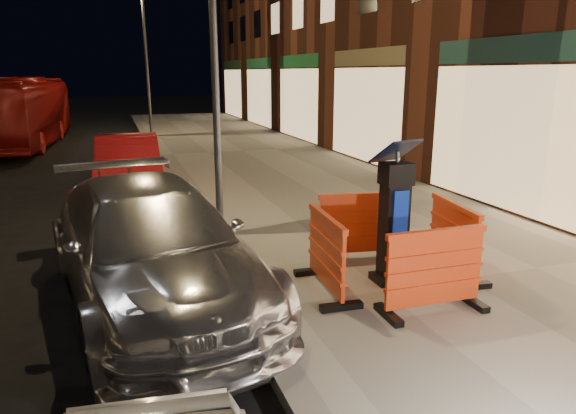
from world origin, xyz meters
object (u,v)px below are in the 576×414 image
object	(u,v)px
barrier_front	(434,271)
car_silver	(155,300)
parking_kiosk	(394,217)
barrier_back	(360,226)
bus_doubledecker	(26,146)
barrier_kerbside	(326,253)
barrier_bldgside	(453,238)
car_red	(131,191)

from	to	relation	value
barrier_front	car_silver	world-z (taller)	barrier_front
parking_kiosk	barrier_front	size ratio (longest dim) A/B	1.40
barrier_front	parking_kiosk	bearing A→B (deg)	90.96
barrier_back	car_silver	bearing A→B (deg)	-167.42
parking_kiosk	barrier_back	size ratio (longest dim) A/B	1.40
parking_kiosk	bus_doubledecker	distance (m)	18.43
parking_kiosk	bus_doubledecker	bearing A→B (deg)	117.34
barrier_kerbside	parking_kiosk	bearing A→B (deg)	-86.04
barrier_back	barrier_bldgside	xyz separation A→B (m)	(0.95, -0.95, 0.00)
parking_kiosk	car_red	world-z (taller)	parking_kiosk
barrier_bldgside	bus_doubledecker	bearing A→B (deg)	32.04
bus_doubledecker	barrier_bldgside	bearing A→B (deg)	-62.08
barrier_front	bus_doubledecker	world-z (taller)	bus_doubledecker
car_silver	car_red	bearing A→B (deg)	81.32
barrier_kerbside	barrier_bldgside	xyz separation A→B (m)	(1.90, 0.00, 0.00)
barrier_front	car_silver	xyz separation A→B (m)	(-3.04, 1.71, -0.65)
barrier_front	bus_doubledecker	size ratio (longest dim) A/B	0.13
car_silver	car_red	distance (m)	6.62
parking_kiosk	barrier_front	world-z (taller)	parking_kiosk
barrier_bldgside	barrier_back	bearing A→B (deg)	52.96
barrier_kerbside	barrier_front	bearing A→B (deg)	-131.04
barrier_kerbside	car_red	xyz separation A→B (m)	(-2.13, 7.38, -0.65)
parking_kiosk	barrier_kerbside	world-z (taller)	parking_kiosk
barrier_back	barrier_bldgside	world-z (taller)	same
bus_doubledecker	car_red	bearing A→B (deg)	-65.76
barrier_back	car_red	bearing A→B (deg)	124.57
barrier_bldgside	bus_doubledecker	distance (m)	18.78
barrier_front	barrier_back	bearing A→B (deg)	90.96
car_red	bus_doubledecker	bearing A→B (deg)	111.94
barrier_kerbside	car_silver	distance (m)	2.32
barrier_back	parking_kiosk	bearing A→B (deg)	-81.04
barrier_front	car_red	distance (m)	8.91
barrier_front	car_red	xyz separation A→B (m)	(-3.08, 8.33, -0.65)
car_red	bus_doubledecker	distance (m)	10.41
barrier_back	car_silver	world-z (taller)	barrier_back
barrier_back	barrier_bldgside	size ratio (longest dim) A/B	1.00
parking_kiosk	car_red	distance (m)	8.07
barrier_front	car_silver	size ratio (longest dim) A/B	0.25
barrier_kerbside	bus_doubledecker	distance (m)	18.09
barrier_front	barrier_bldgside	size ratio (longest dim) A/B	1.00
barrier_front	barrier_back	world-z (taller)	same
parking_kiosk	barrier_kerbside	bearing A→B (deg)	-174.04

